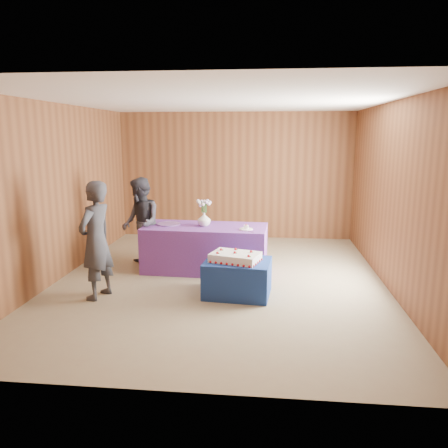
# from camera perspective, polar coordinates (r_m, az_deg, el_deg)

# --- Properties ---
(ground) EXTENTS (6.00, 6.00, 0.00)m
(ground) POSITION_cam_1_polar(r_m,az_deg,el_deg) (6.82, -0.57, -7.43)
(ground) COLOR #85795B
(ground) RESTS_ON ground
(room_shell) EXTENTS (5.04, 6.04, 2.72)m
(room_shell) POSITION_cam_1_polar(r_m,az_deg,el_deg) (6.46, -0.61, 7.87)
(room_shell) COLOR brown
(room_shell) RESTS_ON ground
(cake_table) EXTENTS (0.96, 0.78, 0.50)m
(cake_table) POSITION_cam_1_polar(r_m,az_deg,el_deg) (6.18, 1.78, -7.04)
(cake_table) COLOR navy
(cake_table) RESTS_ON ground
(serving_table) EXTENTS (2.04, 0.99, 0.75)m
(serving_table) POSITION_cam_1_polar(r_m,az_deg,el_deg) (7.26, -2.45, -3.17)
(serving_table) COLOR #6D3798
(serving_table) RESTS_ON ground
(sheet_cake) EXTENTS (0.77, 0.63, 0.16)m
(sheet_cake) POSITION_cam_1_polar(r_m,az_deg,el_deg) (6.06, 1.48, -4.34)
(sheet_cake) COLOR white
(sheet_cake) RESTS_ON cake_table
(vase) EXTENTS (0.25, 0.25, 0.22)m
(vase) POSITION_cam_1_polar(r_m,az_deg,el_deg) (7.16, -2.62, 0.62)
(vase) COLOR silver
(vase) RESTS_ON serving_table
(flower_spray) EXTENTS (0.25, 0.25, 0.19)m
(flower_spray) POSITION_cam_1_polar(r_m,az_deg,el_deg) (7.11, -2.64, 2.77)
(flower_spray) COLOR #245B24
(flower_spray) RESTS_ON vase
(platter) EXTENTS (0.52, 0.52, 0.02)m
(platter) POSITION_cam_1_polar(r_m,az_deg,el_deg) (7.34, -7.23, -0.00)
(platter) COLOR #764E9D
(platter) RESTS_ON serving_table
(plate) EXTENTS (0.24, 0.24, 0.01)m
(plate) POSITION_cam_1_polar(r_m,az_deg,el_deg) (6.93, 2.90, -0.65)
(plate) COLOR white
(plate) RESTS_ON serving_table
(cake_slice) EXTENTS (0.07, 0.06, 0.08)m
(cake_slice) POSITION_cam_1_polar(r_m,az_deg,el_deg) (6.92, 2.91, -0.36)
(cake_slice) COLOR white
(cake_slice) RESTS_ON plate
(knife) EXTENTS (0.25, 0.12, 0.00)m
(knife) POSITION_cam_1_polar(r_m,az_deg,el_deg) (6.77, 2.92, -0.97)
(knife) COLOR #B0B1B5
(knife) RESTS_ON serving_table
(guest_left) EXTENTS (0.54, 0.68, 1.63)m
(guest_left) POSITION_cam_1_polar(r_m,az_deg,el_deg) (6.18, -16.38, -2.08)
(guest_left) COLOR #32343C
(guest_left) RESTS_ON ground
(guest_right) EXTENTS (0.87, 0.94, 1.54)m
(guest_right) POSITION_cam_1_polar(r_m,az_deg,el_deg) (7.41, -10.82, 0.06)
(guest_right) COLOR #2F2F38
(guest_right) RESTS_ON ground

